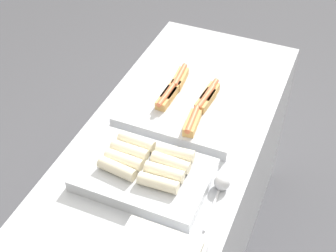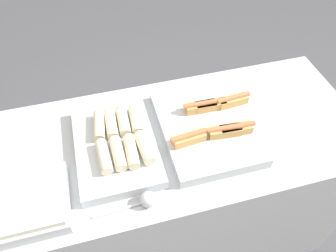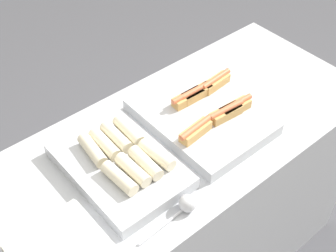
{
  "view_description": "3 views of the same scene",
  "coord_description": "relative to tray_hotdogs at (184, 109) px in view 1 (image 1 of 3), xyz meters",
  "views": [
    {
      "loc": [
        -1.28,
        -0.51,
        2.25
      ],
      "look_at": [
        -0.07,
        0.0,
        1.03
      ],
      "focal_mm": 50.0,
      "sensor_mm": 36.0,
      "label": 1
    },
    {
      "loc": [
        -0.29,
        -0.83,
        2.02
      ],
      "look_at": [
        -0.07,
        0.0,
        1.03
      ],
      "focal_mm": 35.0,
      "sensor_mm": 36.0,
      "label": 2
    },
    {
      "loc": [
        -0.84,
        -0.91,
        2.18
      ],
      "look_at": [
        -0.07,
        0.0,
        1.03
      ],
      "focal_mm": 50.0,
      "sensor_mm": 36.0,
      "label": 3
    }
  ],
  "objects": [
    {
      "name": "tray_wraps",
      "position": [
        -0.38,
        0.0,
        0.0
      ],
      "size": [
        0.32,
        0.47,
        0.09
      ],
      "color": "#B7BABF",
      "rests_on": "counter"
    },
    {
      "name": "serving_spoon_near",
      "position": [
        -0.33,
        -0.27,
        -0.01
      ],
      "size": [
        0.23,
        0.06,
        0.06
      ],
      "color": "silver",
      "rests_on": "counter"
    },
    {
      "name": "tray_hotdogs",
      "position": [
        0.0,
        0.0,
        0.0
      ],
      "size": [
        0.41,
        0.49,
        0.1
      ],
      "color": "#B7BABF",
      "rests_on": "counter"
    },
    {
      "name": "counter",
      "position": [
        -0.11,
        0.0,
        -0.51
      ],
      "size": [
        1.58,
        0.7,
        0.95
      ],
      "color": "#B7BABF",
      "rests_on": "ground_plane"
    }
  ]
}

